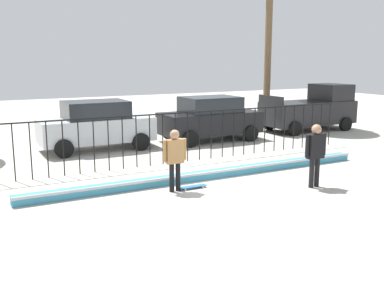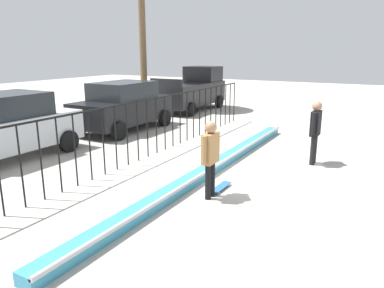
{
  "view_description": "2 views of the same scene",
  "coord_description": "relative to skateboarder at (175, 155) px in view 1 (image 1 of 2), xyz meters",
  "views": [
    {
      "loc": [
        -6.39,
        -10.56,
        3.51
      ],
      "look_at": [
        -0.33,
        1.02,
        0.99
      ],
      "focal_mm": 41.72,
      "sensor_mm": 36.0,
      "label": 1
    },
    {
      "loc": [
        -8.07,
        -3.41,
        3.06
      ],
      "look_at": [
        -0.1,
        1.04,
        0.74
      ],
      "focal_mm": 34.27,
      "sensor_mm": 36.0,
      "label": 2
    }
  ],
  "objects": [
    {
      "name": "ground_plane",
      "position": [
        1.46,
        0.16,
        -1.0
      ],
      "size": [
        60.0,
        60.0,
        0.0
      ],
      "primitive_type": "plane",
      "color": "#ADA89E"
    },
    {
      "name": "skateboard",
      "position": [
        0.54,
        -0.01,
        -0.94
      ],
      "size": [
        0.8,
        0.2,
        0.07
      ],
      "rotation": [
        0.0,
        0.0,
        0.12
      ],
      "color": "#26598C",
      "rests_on": "ground"
    },
    {
      "name": "camera_operator",
      "position": [
        3.57,
        -1.42,
        0.05
      ],
      "size": [
        0.71,
        0.27,
        1.76
      ],
      "rotation": [
        0.0,
        0.0,
        2.27
      ],
      "color": "black",
      "rests_on": "ground"
    },
    {
      "name": "skateboarder",
      "position": [
        0.0,
        0.0,
        0.0
      ],
      "size": [
        0.68,
        0.25,
        1.67
      ],
      "rotation": [
        0.0,
        0.0,
        0.42
      ],
      "color": "black",
      "rests_on": "ground"
    },
    {
      "name": "perimeter_fence",
      "position": [
        1.46,
        3.02,
        0.06
      ],
      "size": [
        14.04,
        0.04,
        1.72
      ],
      "color": "black",
      "rests_on": "ground"
    },
    {
      "name": "bowl_coping_ledge",
      "position": [
        1.46,
        0.72,
        -0.88
      ],
      "size": [
        11.0,
        0.4,
        0.27
      ],
      "color": "teal",
      "rests_on": "ground"
    },
    {
      "name": "pickup_truck",
      "position": [
        10.45,
        6.26,
        0.03
      ],
      "size": [
        4.7,
        2.12,
        2.24
      ],
      "rotation": [
        0.0,
        0.0,
        -0.04
      ],
      "color": "black",
      "rests_on": "ground"
    },
    {
      "name": "parked_car_black",
      "position": [
        4.57,
        6.08,
        -0.03
      ],
      "size": [
        4.3,
        2.12,
        1.9
      ],
      "rotation": [
        0.0,
        0.0,
        0.07
      ],
      "color": "black",
      "rests_on": "ground"
    },
    {
      "name": "parked_car_silver",
      "position": [
        -0.3,
        6.45,
        -0.03
      ],
      "size": [
        4.3,
        2.12,
        1.9
      ],
      "rotation": [
        0.0,
        0.0,
        -0.01
      ],
      "color": "#B7BABF",
      "rests_on": "ground"
    }
  ]
}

